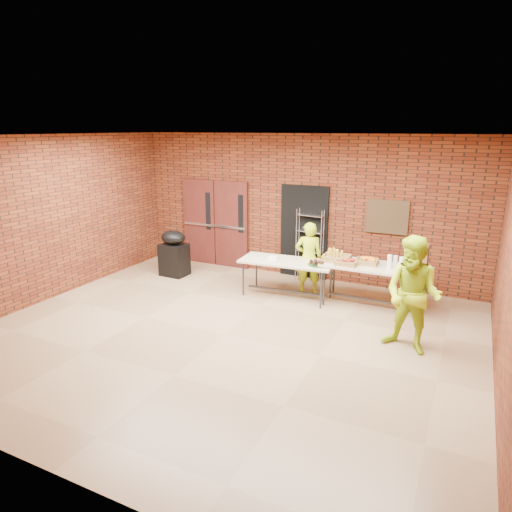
{
  "coord_description": "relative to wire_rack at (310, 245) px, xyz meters",
  "views": [
    {
      "loc": [
        3.48,
        -6.02,
        3.32
      ],
      "look_at": [
        -0.1,
        1.4,
        0.99
      ],
      "focal_mm": 32.0,
      "sensor_mm": 36.0,
      "label": 1
    }
  ],
  "objects": [
    {
      "name": "double_doors",
      "position": [
        -2.49,
        0.12,
        0.25
      ],
      "size": [
        1.78,
        0.12,
        2.1
      ],
      "color": "#4C1B15",
      "rests_on": "room"
    },
    {
      "name": "volunteer_woman",
      "position": [
        0.27,
        -0.83,
        -0.05
      ],
      "size": [
        0.64,
        0.53,
        1.5
      ],
      "primitive_type": "imported",
      "rotation": [
        0.0,
        0.0,
        3.5
      ],
      "color": "#AACB16",
      "rests_on": "room"
    },
    {
      "name": "table_right",
      "position": [
        1.67,
        -1.01,
        -0.05
      ],
      "size": [
        2.01,
        0.85,
        0.82
      ],
      "rotation": [
        0.0,
        0.0,
        -0.01
      ],
      "color": "#C3B895",
      "rests_on": "room"
    },
    {
      "name": "bronze_plaque",
      "position": [
        1.61,
        0.13,
        0.75
      ],
      "size": [
        0.85,
        0.04,
        0.7
      ],
      "primitive_type": "cube",
      "color": "#42301A",
      "rests_on": "room"
    },
    {
      "name": "volunteer_man",
      "position": [
        2.52,
        -2.56,
        0.1
      ],
      "size": [
        1.03,
        0.89,
        1.8
      ],
      "primitive_type": "imported",
      "rotation": [
        0.0,
        0.0,
        -0.27
      ],
      "color": "#AACB16",
      "rests_on": "room"
    },
    {
      "name": "basket_oranges",
      "position": [
        1.49,
        -0.98,
        0.08
      ],
      "size": [
        0.4,
        0.31,
        0.13
      ],
      "color": "#A88044",
      "rests_on": "table_right"
    },
    {
      "name": "room",
      "position": [
        -0.29,
        -3.32,
        0.8
      ],
      "size": [
        8.08,
        7.08,
        3.28
      ],
      "color": "#8C6D4C",
      "rests_on": "ground"
    },
    {
      "name": "muffin_tray",
      "position": [
        0.63,
        -1.24,
        0.01
      ],
      "size": [
        0.44,
        0.44,
        0.11
      ],
      "color": "#134916",
      "rests_on": "table_left"
    },
    {
      "name": "table_left",
      "position": [
        -0.04,
        -1.23,
        -0.1
      ],
      "size": [
        1.91,
        0.91,
        0.76
      ],
      "rotation": [
        0.0,
        0.0,
        0.08
      ],
      "color": "#C3B895",
      "rests_on": "room"
    },
    {
      "name": "cup_stack_back",
      "position": [
        2.01,
        -0.99,
        0.13
      ],
      "size": [
        0.08,
        0.08,
        0.23
      ],
      "primitive_type": "cylinder",
      "color": "white",
      "rests_on": "table_right"
    },
    {
      "name": "covered_grill",
      "position": [
        -2.91,
        -1.05,
        -0.27
      ],
      "size": [
        0.6,
        0.51,
        1.06
      ],
      "rotation": [
        0.0,
        0.0,
        -0.04
      ],
      "color": "black",
      "rests_on": "room"
    },
    {
      "name": "napkin_box",
      "position": [
        -0.33,
        -1.26,
        -0.01
      ],
      "size": [
        0.18,
        0.12,
        0.06
      ],
      "primitive_type": "cube",
      "color": "white",
      "rests_on": "table_left"
    },
    {
      "name": "coffee_dispenser",
      "position": [
        2.37,
        -0.95,
        0.26
      ],
      "size": [
        0.36,
        0.32,
        0.47
      ],
      "primitive_type": "cube",
      "color": "brown",
      "rests_on": "table_right"
    },
    {
      "name": "cup_stack_front",
      "position": [
        1.92,
        -1.1,
        0.15
      ],
      "size": [
        0.09,
        0.09,
        0.26
      ],
      "primitive_type": "cylinder",
      "color": "white",
      "rests_on": "table_right"
    },
    {
      "name": "wire_rack",
      "position": [
        0.0,
        0.0,
        0.0
      ],
      "size": [
        0.61,
        0.28,
        1.61
      ],
      "primitive_type": null,
      "rotation": [
        0.0,
        0.0,
        -0.14
      ],
      "color": "silver",
      "rests_on": "room"
    },
    {
      "name": "cup_stack_mid",
      "position": [
        2.14,
        -1.19,
        0.15
      ],
      "size": [
        0.09,
        0.09,
        0.27
      ],
      "primitive_type": "cylinder",
      "color": "white",
      "rests_on": "table_right"
    },
    {
      "name": "dark_doorway",
      "position": [
        -0.19,
        0.14,
        0.25
      ],
      "size": [
        1.1,
        0.06,
        2.1
      ],
      "primitive_type": "cube",
      "color": "black",
      "rests_on": "room"
    },
    {
      "name": "basket_bananas",
      "position": [
        0.92,
        -1.04,
        0.09
      ],
      "size": [
        0.5,
        0.39,
        0.16
      ],
      "color": "#A88044",
      "rests_on": "table_right"
    },
    {
      "name": "basket_apples",
      "position": [
        1.15,
        -1.22,
        0.07
      ],
      "size": [
        0.4,
        0.31,
        0.12
      ],
      "color": "#A88044",
      "rests_on": "table_right"
    }
  ]
}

